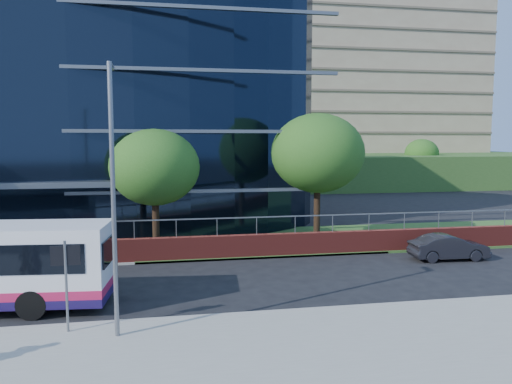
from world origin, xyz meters
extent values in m
cube|color=#2D511E|center=(24.00, 11.00, 0.06)|extent=(36.00, 8.00, 0.12)
cube|color=black|center=(-4.00, 24.00, 8.00)|extent=(38.00, 16.00, 16.00)
cube|color=maroon|center=(20.00, 7.30, 0.60)|extent=(34.00, 0.40, 1.20)
cube|color=slate|center=(20.00, 7.30, 2.08)|extent=(34.00, 0.06, 0.06)
cube|color=#2D511E|center=(32.00, 56.00, 2.00)|extent=(60.00, 42.00, 4.00)
cube|color=#9C8668|center=(32.00, 58.00, 17.00)|extent=(50.00, 12.00, 26.00)
cylinder|color=slate|center=(4.50, -1.60, 1.55)|extent=(0.08, 0.08, 2.80)
cube|color=black|center=(4.50, -1.58, 2.50)|extent=(0.85, 0.06, 0.60)
cylinder|color=black|center=(7.00, 9.00, 1.54)|extent=(0.36, 0.36, 3.08)
ellipsoid|color=#1F4714|center=(7.00, 9.00, 4.55)|extent=(4.62, 4.62, 3.93)
cylinder|color=black|center=(16.00, 10.00, 1.76)|extent=(0.36, 0.36, 3.52)
ellipsoid|color=#1F4714|center=(16.00, 10.00, 5.20)|extent=(5.28, 5.28, 4.49)
cylinder|color=black|center=(24.00, 40.00, 1.54)|extent=(0.36, 0.36, 3.08)
ellipsoid|color=#1F4714|center=(24.00, 40.00, 4.55)|extent=(4.62, 4.62, 3.93)
cylinder|color=black|center=(40.00, 42.00, 1.43)|extent=(0.36, 0.36, 2.86)
ellipsoid|color=#1F4714|center=(40.00, 42.00, 4.23)|extent=(4.29, 4.29, 3.65)
cylinder|color=slate|center=(6.00, -2.20, 4.15)|extent=(0.14, 0.14, 8.00)
cube|color=slate|center=(6.00, -1.85, 8.05)|extent=(0.15, 0.70, 0.12)
cylinder|color=black|center=(3.06, 0.11, 0.50)|extent=(1.02, 0.39, 1.00)
imported|color=black|center=(21.33, 5.18, 0.63)|extent=(3.89, 1.52, 1.26)
camera|label=1|loc=(7.45, -17.02, 5.95)|focal=35.00mm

